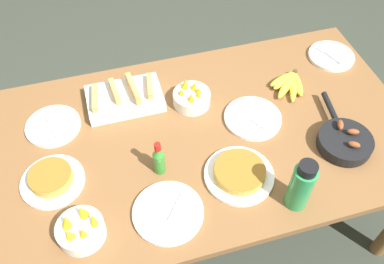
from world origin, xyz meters
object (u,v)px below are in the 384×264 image
at_px(empty_plate_far_left, 331,56).
at_px(fruit_bowl_citrus, 192,97).
at_px(fruit_bowl_mango, 81,229).
at_px(empty_plate_far_right, 168,213).
at_px(frittata_plate_side, 239,173).
at_px(empty_plate_mid_edge, 53,126).
at_px(frittata_plate_center, 52,179).
at_px(hot_sauce_bottle, 159,159).
at_px(skillet, 344,141).
at_px(water_bottle, 301,186).
at_px(melon_tray, 125,98).
at_px(banana_bunch, 289,83).
at_px(empty_plate_near_front, 253,118).

distance_m(empty_plate_far_left, fruit_bowl_citrus, 0.74).
bearing_deg(fruit_bowl_mango, empty_plate_far_right, -0.81).
xyz_separation_m(frittata_plate_side, fruit_bowl_citrus, (-0.07, 0.42, 0.01)).
distance_m(frittata_plate_side, empty_plate_mid_edge, 0.80).
height_order(frittata_plate_center, empty_plate_mid_edge, frittata_plate_center).
bearing_deg(hot_sauce_bottle, fruit_bowl_citrus, 55.06).
xyz_separation_m(skillet, water_bottle, (-0.29, -0.18, 0.08)).
distance_m(melon_tray, empty_plate_far_left, 1.01).
xyz_separation_m(banana_bunch, empty_plate_mid_edge, (-1.05, 0.04, -0.01)).
relative_size(banana_bunch, melon_tray, 0.59).
bearing_deg(hot_sauce_bottle, banana_bunch, 23.35).
relative_size(empty_plate_far_left, hot_sauce_bottle, 1.35).
bearing_deg(banana_bunch, frittata_plate_center, -167.69).
relative_size(skillet, empty_plate_mid_edge, 1.63).
distance_m(melon_tray, hot_sauce_bottle, 0.40).
relative_size(melon_tray, empty_plate_far_left, 1.47).
xyz_separation_m(empty_plate_mid_edge, water_bottle, (0.82, -0.60, 0.10)).
bearing_deg(fruit_bowl_mango, water_bottle, -6.38).
bearing_deg(fruit_bowl_mango, empty_plate_mid_edge, 97.05).
bearing_deg(fruit_bowl_citrus, empty_plate_near_front, -36.31).
relative_size(frittata_plate_side, fruit_bowl_mango, 1.62).
height_order(empty_plate_near_front, water_bottle, water_bottle).
distance_m(skillet, frittata_plate_center, 1.14).
relative_size(melon_tray, empty_plate_far_right, 1.27).
bearing_deg(empty_plate_far_right, fruit_bowl_mango, 179.19).
height_order(banana_bunch, fruit_bowl_mango, fruit_bowl_mango).
xyz_separation_m(empty_plate_far_left, empty_plate_mid_edge, (-1.33, -0.08, 0.00)).
height_order(empty_plate_mid_edge, hot_sauce_bottle, hot_sauce_bottle).
bearing_deg(skillet, banana_bunch, 19.29).
relative_size(banana_bunch, frittata_plate_center, 0.81).
height_order(fruit_bowl_citrus, water_bottle, water_bottle).
distance_m(empty_plate_mid_edge, water_bottle, 1.02).
xyz_separation_m(banana_bunch, frittata_plate_side, (-0.39, -0.40, 0.00)).
height_order(frittata_plate_center, hot_sauce_bottle, hot_sauce_bottle).
bearing_deg(frittata_plate_side, empty_plate_mid_edge, 146.09).
bearing_deg(water_bottle, melon_tray, 127.36).
bearing_deg(water_bottle, hot_sauce_bottle, 148.48).
xyz_separation_m(frittata_plate_side, empty_plate_near_front, (0.16, 0.25, -0.01)).
bearing_deg(empty_plate_far_right, frittata_plate_center, 147.45).
bearing_deg(empty_plate_mid_edge, frittata_plate_side, -33.91).
height_order(melon_tray, hot_sauce_bottle, hot_sauce_bottle).
bearing_deg(frittata_plate_center, hot_sauce_bottle, -7.95).
bearing_deg(empty_plate_mid_edge, fruit_bowl_mango, -82.95).
bearing_deg(fruit_bowl_mango, melon_tray, 66.37).
height_order(empty_plate_far_right, water_bottle, water_bottle).
bearing_deg(frittata_plate_center, empty_plate_far_left, 14.83).
bearing_deg(empty_plate_far_left, melon_tray, -178.68).
bearing_deg(water_bottle, frittata_plate_center, 158.78).
height_order(melon_tray, water_bottle, water_bottle).
xyz_separation_m(skillet, frittata_plate_center, (-1.13, 0.14, -0.00)).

